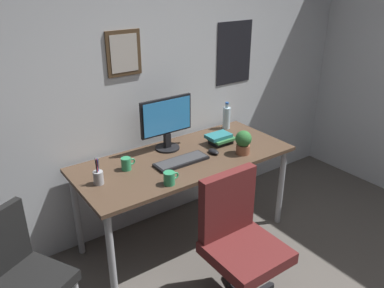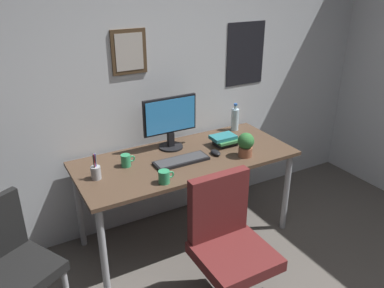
{
  "view_description": "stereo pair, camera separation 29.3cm",
  "coord_description": "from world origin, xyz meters",
  "px_view_note": "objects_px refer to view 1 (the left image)",
  "views": [
    {
      "loc": [
        -1.6,
        -0.59,
        2.11
      ],
      "look_at": [
        -0.05,
        1.59,
        0.91
      ],
      "focal_mm": 36.49,
      "sensor_mm": 36.0,
      "label": 1
    },
    {
      "loc": [
        -1.35,
        -0.75,
        2.11
      ],
      "look_at": [
        -0.05,
        1.59,
        0.91
      ],
      "focal_mm": 36.49,
      "sensor_mm": 36.0,
      "label": 2
    }
  ],
  "objects_px": {
    "water_bottle": "(226,118)",
    "coffee_mug_near": "(127,164)",
    "side_chair": "(18,274)",
    "computer_mouse": "(214,152)",
    "monitor": "(167,121)",
    "coffee_mug_far": "(170,178)",
    "keyboard": "(181,161)",
    "office_chair": "(238,238)",
    "book_stack_left": "(220,139)",
    "pen_cup": "(98,177)",
    "potted_plant": "(243,142)"
  },
  "relations": [
    {
      "from": "coffee_mug_near",
      "to": "book_stack_left",
      "type": "height_order",
      "value": "coffee_mug_near"
    },
    {
      "from": "monitor",
      "to": "coffee_mug_far",
      "type": "xyz_separation_m",
      "value": [
        -0.3,
        -0.51,
        -0.19
      ]
    },
    {
      "from": "keyboard",
      "to": "computer_mouse",
      "type": "distance_m",
      "value": 0.3
    },
    {
      "from": "monitor",
      "to": "coffee_mug_far",
      "type": "relative_size",
      "value": 3.92
    },
    {
      "from": "keyboard",
      "to": "potted_plant",
      "type": "xyz_separation_m",
      "value": [
        0.49,
        -0.15,
        0.09
      ]
    },
    {
      "from": "water_bottle",
      "to": "pen_cup",
      "type": "relative_size",
      "value": 1.26
    },
    {
      "from": "office_chair",
      "to": "book_stack_left",
      "type": "relative_size",
      "value": 4.21
    },
    {
      "from": "monitor",
      "to": "computer_mouse",
      "type": "height_order",
      "value": "monitor"
    },
    {
      "from": "potted_plant",
      "to": "water_bottle",
      "type": "bearing_deg",
      "value": 63.81
    },
    {
      "from": "coffee_mug_far",
      "to": "pen_cup",
      "type": "height_order",
      "value": "pen_cup"
    },
    {
      "from": "water_bottle",
      "to": "coffee_mug_far",
      "type": "xyz_separation_m",
      "value": [
        -0.99,
        -0.57,
        -0.06
      ]
    },
    {
      "from": "water_bottle",
      "to": "coffee_mug_far",
      "type": "distance_m",
      "value": 1.14
    },
    {
      "from": "coffee_mug_near",
      "to": "potted_plant",
      "type": "xyz_separation_m",
      "value": [
        0.88,
        -0.29,
        0.06
      ]
    },
    {
      "from": "keyboard",
      "to": "book_stack_left",
      "type": "height_order",
      "value": "book_stack_left"
    },
    {
      "from": "side_chair",
      "to": "pen_cup",
      "type": "bearing_deg",
      "value": 22.8
    },
    {
      "from": "monitor",
      "to": "book_stack_left",
      "type": "relative_size",
      "value": 2.04
    },
    {
      "from": "office_chair",
      "to": "coffee_mug_near",
      "type": "xyz_separation_m",
      "value": [
        -0.35,
        0.86,
        0.28
      ]
    },
    {
      "from": "keyboard",
      "to": "water_bottle",
      "type": "bearing_deg",
      "value": 25.22
    },
    {
      "from": "coffee_mug_near",
      "to": "coffee_mug_far",
      "type": "xyz_separation_m",
      "value": [
        0.14,
        -0.37,
        -0.0
      ]
    },
    {
      "from": "side_chair",
      "to": "water_bottle",
      "type": "relative_size",
      "value": 3.47
    },
    {
      "from": "side_chair",
      "to": "keyboard",
      "type": "xyz_separation_m",
      "value": [
        1.29,
        0.21,
        0.27
      ]
    },
    {
      "from": "side_chair",
      "to": "monitor",
      "type": "distance_m",
      "value": 1.51
    },
    {
      "from": "side_chair",
      "to": "coffee_mug_near",
      "type": "height_order",
      "value": "side_chair"
    },
    {
      "from": "office_chair",
      "to": "potted_plant",
      "type": "relative_size",
      "value": 4.87
    },
    {
      "from": "water_bottle",
      "to": "book_stack_left",
      "type": "bearing_deg",
      "value": -138.23
    },
    {
      "from": "water_bottle",
      "to": "coffee_mug_near",
      "type": "relative_size",
      "value": 2.28
    },
    {
      "from": "side_chair",
      "to": "monitor",
      "type": "xyz_separation_m",
      "value": [
        1.34,
        0.49,
        0.5
      ]
    },
    {
      "from": "keyboard",
      "to": "coffee_mug_near",
      "type": "xyz_separation_m",
      "value": [
        -0.39,
        0.14,
        0.03
      ]
    },
    {
      "from": "computer_mouse",
      "to": "potted_plant",
      "type": "height_order",
      "value": "potted_plant"
    },
    {
      "from": "keyboard",
      "to": "computer_mouse",
      "type": "height_order",
      "value": "computer_mouse"
    },
    {
      "from": "side_chair",
      "to": "computer_mouse",
      "type": "bearing_deg",
      "value": 6.91
    },
    {
      "from": "monitor",
      "to": "potted_plant",
      "type": "bearing_deg",
      "value": -44.37
    },
    {
      "from": "side_chair",
      "to": "coffee_mug_far",
      "type": "bearing_deg",
      "value": -0.84
    },
    {
      "from": "computer_mouse",
      "to": "water_bottle",
      "type": "height_order",
      "value": "water_bottle"
    },
    {
      "from": "side_chair",
      "to": "pen_cup",
      "type": "distance_m",
      "value": 0.76
    },
    {
      "from": "computer_mouse",
      "to": "book_stack_left",
      "type": "relative_size",
      "value": 0.49
    },
    {
      "from": "side_chair",
      "to": "monitor",
      "type": "height_order",
      "value": "monitor"
    },
    {
      "from": "keyboard",
      "to": "coffee_mug_near",
      "type": "height_order",
      "value": "coffee_mug_near"
    },
    {
      "from": "monitor",
      "to": "water_bottle",
      "type": "bearing_deg",
      "value": 5.37
    },
    {
      "from": "side_chair",
      "to": "keyboard",
      "type": "relative_size",
      "value": 2.03
    },
    {
      "from": "side_chair",
      "to": "potted_plant",
      "type": "relative_size",
      "value": 4.49
    },
    {
      "from": "coffee_mug_near",
      "to": "coffee_mug_far",
      "type": "relative_size",
      "value": 0.94
    },
    {
      "from": "office_chair",
      "to": "coffee_mug_far",
      "type": "xyz_separation_m",
      "value": [
        -0.2,
        0.5,
        0.28
      ]
    },
    {
      "from": "monitor",
      "to": "potted_plant",
      "type": "relative_size",
      "value": 2.36
    },
    {
      "from": "computer_mouse",
      "to": "coffee_mug_near",
      "type": "relative_size",
      "value": 0.99
    },
    {
      "from": "side_chair",
      "to": "coffee_mug_near",
      "type": "relative_size",
      "value": 7.91
    },
    {
      "from": "monitor",
      "to": "coffee_mug_far",
      "type": "bearing_deg",
      "value": -120.52
    },
    {
      "from": "keyboard",
      "to": "coffee_mug_near",
      "type": "distance_m",
      "value": 0.42
    },
    {
      "from": "pen_cup",
      "to": "coffee_mug_far",
      "type": "bearing_deg",
      "value": -35.8
    },
    {
      "from": "monitor",
      "to": "computer_mouse",
      "type": "xyz_separation_m",
      "value": [
        0.25,
        -0.3,
        -0.22
      ]
    }
  ]
}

